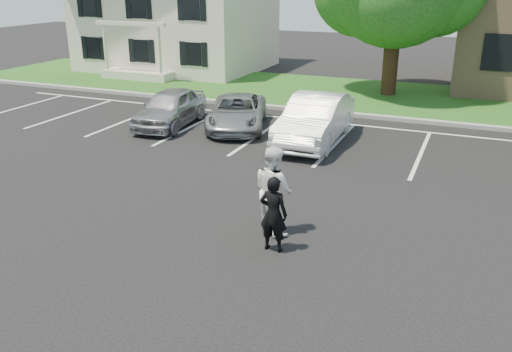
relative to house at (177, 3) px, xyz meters
The scene contains 10 objects.
ground_plane 24.14m from the house, 56.94° to the right, with size 90.00×90.00×0.00m, color black.
curb 15.71m from the house, 31.52° to the right, with size 40.00×0.30×0.15m, color gray.
grass_strip 14.11m from the house, 17.00° to the right, with size 44.00×8.00×0.08m, color #1B4E13.
stall_lines 18.53m from the house, 37.43° to the right, with size 34.00×5.36×0.01m.
house is the anchor object (origin of this frame).
man_black_suit 24.29m from the house, 55.26° to the right, with size 0.59×0.39×1.63m, color black.
man_white_shirt 23.39m from the house, 54.73° to the right, with size 0.96×0.75×1.97m, color white.
car_silver_west 14.07m from the house, 61.25° to the right, with size 1.64×4.08×1.39m, color #ABAAB0.
car_silver_minivan 14.90m from the house, 51.44° to the right, with size 2.00×4.33×1.20m, color #95979C.
car_white_sedan 17.43m from the house, 44.44° to the right, with size 1.68×4.83×1.59m, color white.
Camera 1 is at (4.28, -9.24, 5.38)m, focal length 38.00 mm.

